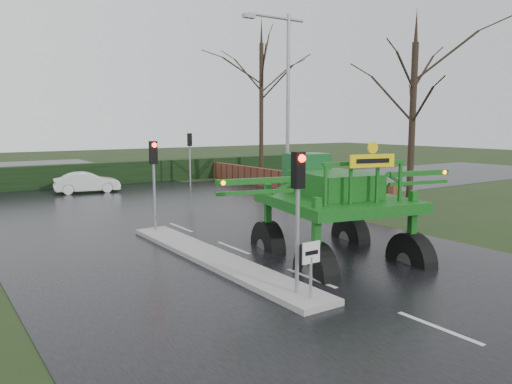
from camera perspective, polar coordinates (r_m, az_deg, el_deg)
ground at (r=13.77m, az=6.29°, el=-9.84°), size 140.00×140.00×0.00m
road_main at (r=22.09m, az=-10.84°, el=-3.16°), size 14.00×80.00×0.02m
road_cross at (r=27.63m, az=-15.81°, el=-1.12°), size 80.00×12.00×0.02m
median_island at (r=15.39m, az=-4.81°, el=-7.58°), size 1.20×10.00×0.16m
hedge_row at (r=35.17m, az=-20.02°, el=1.79°), size 44.00×0.90×1.50m
brick_wall at (r=32.39m, az=2.03°, el=1.51°), size 0.40×20.00×1.20m
keep_left_sign at (r=11.56m, az=6.30°, el=-7.83°), size 0.50×0.07×1.35m
traffic_signal_near at (r=11.62m, az=4.84°, el=-0.01°), size 0.26×0.33×3.52m
traffic_signal_mid at (r=18.95m, az=-11.61°, el=2.90°), size 0.26×0.33×3.52m
traffic_signal_far at (r=33.56m, az=-7.59°, el=5.08°), size 0.26×0.33×3.52m
street_light_right at (r=27.67m, az=3.17°, el=11.61°), size 3.85×0.30×10.00m
tree_right_near at (r=25.65m, az=17.52°, el=9.78°), size 5.60×5.60×9.64m
tree_right_far at (r=37.78m, az=0.61°, el=11.38°), size 7.00×7.00×12.05m
crop_sprayer at (r=13.82m, az=6.54°, el=-0.55°), size 8.06×5.75×4.58m
white_sedan at (r=31.81m, az=-18.70°, el=-0.10°), size 3.94×1.91×1.25m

